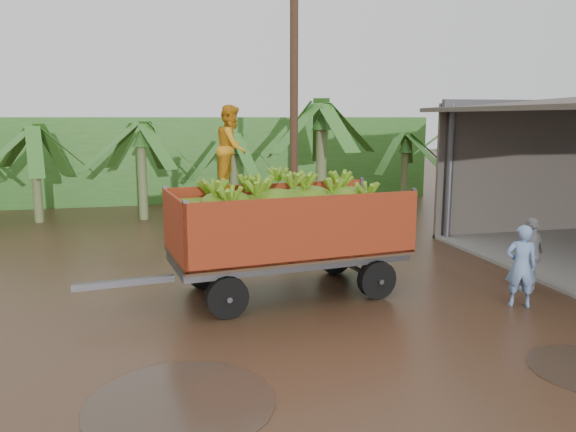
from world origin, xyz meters
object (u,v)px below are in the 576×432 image
Objects in this scene: banana_trailer at (286,226)px; utility_pole at (294,97)px; man_grey at (531,254)px; man_blue at (521,266)px.

banana_trailer is 5.82m from utility_pole.
man_grey is 0.19× the size of utility_pole.
utility_pole reaches higher than banana_trailer.
man_blue is at bearing -67.73° from utility_pole.
man_blue is at bearing -31.50° from banana_trailer.
banana_trailer is at bearing -39.89° from man_grey.
banana_trailer is 4.62m from man_blue.
man_blue is 1.03× the size of man_grey.
banana_trailer is 4.22× the size of man_grey.
banana_trailer reaches higher than man_grey.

